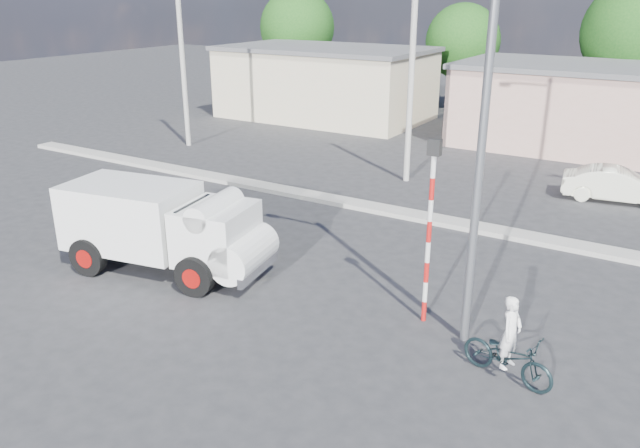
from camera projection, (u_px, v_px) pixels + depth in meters
The scene contains 11 objects.
ground_plane at pixel (276, 312), 15.12m from camera, with size 120.00×120.00×0.00m, color #2B2B2E.
median at pixel (411, 215), 21.47m from camera, with size 40.00×0.80×0.16m, color #99968E.
truck at pixel (166, 227), 16.89m from camera, with size 6.04×3.10×2.38m.
bicycle at pixel (508, 357), 12.34m from camera, with size 0.68×1.94×1.02m, color black.
cyclist at pixel (509, 346), 12.25m from camera, with size 0.55×0.36×1.52m, color white.
car_cream at pixel (617, 185), 22.95m from camera, with size 1.32×3.78×1.24m, color white.
traffic_pole at pixel (430, 217), 13.83m from camera, with size 0.28×0.18×4.36m.
streetlight at pixel (476, 117), 12.30m from camera, with size 2.34×0.22×9.00m.
building_row at pixel (547, 101), 31.36m from camera, with size 37.80×7.30×4.44m.
tree_row at pixel (521, 36), 37.35m from camera, with size 34.13×7.32×8.10m.
utility_poles at pixel (550, 91), 21.66m from camera, with size 35.40×0.24×8.00m.
Camera 1 is at (7.97, -10.85, 7.28)m, focal length 35.00 mm.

